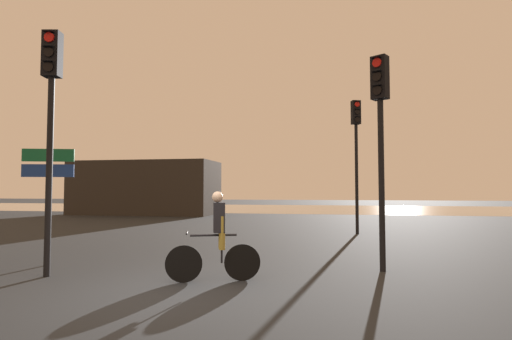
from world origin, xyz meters
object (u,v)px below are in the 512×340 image
(traffic_light_near_left, at_px, (51,106))
(cyclist, at_px, (217,236))
(traffic_light_near_right, at_px, (380,121))
(direction_sign_post, at_px, (48,183))
(distant_building, at_px, (146,188))
(traffic_light_far_right, at_px, (356,142))

(traffic_light_near_left, relative_size, cyclist, 2.91)
(traffic_light_near_right, height_order, direction_sign_post, traffic_light_near_right)
(traffic_light_near_left, distance_m, direction_sign_post, 1.93)
(distant_building, distance_m, cyclist, 21.05)
(distant_building, xyz_separation_m, traffic_light_near_left, (7.07, -18.50, 1.50))
(distant_building, relative_size, traffic_light_near_right, 2.15)
(distant_building, height_order, traffic_light_far_right, traffic_light_far_right)
(direction_sign_post, relative_size, cyclist, 1.59)
(distant_building, bearing_deg, traffic_light_near_right, -51.39)
(traffic_light_near_left, bearing_deg, traffic_light_far_right, -136.68)
(traffic_light_near_right, relative_size, traffic_light_near_left, 0.93)
(direction_sign_post, height_order, cyclist, direction_sign_post)
(traffic_light_near_left, height_order, cyclist, traffic_light_near_left)
(distant_building, relative_size, traffic_light_far_right, 1.89)
(distant_building, xyz_separation_m, traffic_light_near_right, (13.42, -16.80, 1.29))
(direction_sign_post, bearing_deg, distant_building, -86.85)
(traffic_light_far_right, bearing_deg, traffic_light_near_left, 34.08)
(distant_building, distance_m, direction_sign_post, 18.63)
(traffic_light_near_left, relative_size, direction_sign_post, 1.83)
(cyclist, bearing_deg, traffic_light_near_right, -82.70)
(direction_sign_post, xyz_separation_m, cyclist, (4.08, -0.76, -0.97))
(traffic_light_near_right, relative_size, cyclist, 2.71)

